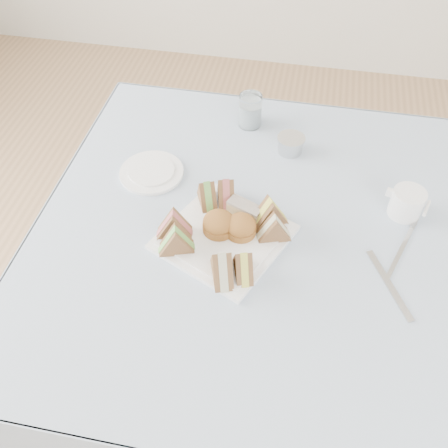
% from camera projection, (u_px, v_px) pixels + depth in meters
% --- Properties ---
extents(floor, '(4.00, 4.00, 0.00)m').
position_uv_depth(floor, '(248.00, 374.00, 1.68)').
color(floor, '#9E7751').
rests_on(floor, ground).
extents(table, '(0.90, 0.90, 0.74)m').
position_uv_depth(table, '(253.00, 317.00, 1.41)').
color(table, brown).
rests_on(table, floor).
extents(tablecloth, '(1.02, 1.02, 0.01)m').
position_uv_depth(tablecloth, '(260.00, 230.00, 1.13)').
color(tablecloth, '#97B6D7').
rests_on(tablecloth, table).
extents(serving_plate, '(0.33, 0.33, 0.01)m').
position_uv_depth(serving_plate, '(224.00, 237.00, 1.10)').
color(serving_plate, white).
rests_on(serving_plate, tablecloth).
extents(sandwich_fl_a, '(0.09, 0.05, 0.07)m').
position_uv_depth(sandwich_fl_a, '(174.00, 223.00, 1.08)').
color(sandwich_fl_a, brown).
rests_on(sandwich_fl_a, serving_plate).
extents(sandwich_fl_b, '(0.09, 0.06, 0.07)m').
position_uv_depth(sandwich_fl_b, '(176.00, 239.00, 1.05)').
color(sandwich_fl_b, brown).
rests_on(sandwich_fl_b, serving_plate).
extents(sandwich_fr_a, '(0.06, 0.08, 0.07)m').
position_uv_depth(sandwich_fr_a, '(243.00, 263.00, 1.01)').
color(sandwich_fr_a, brown).
rests_on(sandwich_fr_a, serving_plate).
extents(sandwich_fr_b, '(0.06, 0.09, 0.07)m').
position_uv_depth(sandwich_fr_b, '(222.00, 264.00, 1.00)').
color(sandwich_fr_b, brown).
rests_on(sandwich_fr_b, serving_plate).
extents(sandwich_bl_a, '(0.06, 0.08, 0.07)m').
position_uv_depth(sandwich_bl_a, '(207.00, 192.00, 1.14)').
color(sandwich_bl_a, brown).
rests_on(sandwich_bl_a, serving_plate).
extents(sandwich_bl_b, '(0.05, 0.08, 0.07)m').
position_uv_depth(sandwich_bl_b, '(226.00, 190.00, 1.15)').
color(sandwich_bl_b, brown).
rests_on(sandwich_bl_b, serving_plate).
extents(sandwich_br_a, '(0.08, 0.06, 0.07)m').
position_uv_depth(sandwich_br_a, '(274.00, 227.00, 1.07)').
color(sandwich_br_a, brown).
rests_on(sandwich_br_a, serving_plate).
extents(sandwich_br_b, '(0.09, 0.07, 0.07)m').
position_uv_depth(sandwich_br_b, '(270.00, 211.00, 1.10)').
color(sandwich_br_b, brown).
rests_on(sandwich_br_b, serving_plate).
extents(scone_left, '(0.10, 0.10, 0.05)m').
position_uv_depth(scone_left, '(219.00, 224.00, 1.09)').
color(scone_left, '#985325').
rests_on(scone_left, serving_plate).
extents(scone_right, '(0.08, 0.08, 0.05)m').
position_uv_depth(scone_right, '(241.00, 227.00, 1.09)').
color(scone_right, '#985325').
rests_on(scone_right, serving_plate).
extents(pastry_slice, '(0.09, 0.06, 0.04)m').
position_uv_depth(pastry_slice, '(245.00, 210.00, 1.12)').
color(pastry_slice, tan).
rests_on(pastry_slice, serving_plate).
extents(side_plate, '(0.20, 0.20, 0.01)m').
position_uv_depth(side_plate, '(152.00, 172.00, 1.25)').
color(side_plate, white).
rests_on(side_plate, tablecloth).
extents(water_glass, '(0.07, 0.07, 0.09)m').
position_uv_depth(water_glass, '(250.00, 111.00, 1.35)').
color(water_glass, white).
rests_on(water_glass, tablecloth).
extents(tea_strainer, '(0.08, 0.08, 0.04)m').
position_uv_depth(tea_strainer, '(291.00, 145.00, 1.29)').
color(tea_strainer, '#BBBBBB').
rests_on(tea_strainer, tablecloth).
extents(knife, '(0.09, 0.17, 0.00)m').
position_uv_depth(knife, '(389.00, 285.00, 1.02)').
color(knife, '#BBBBBB').
rests_on(knife, tablecloth).
extents(fork, '(0.07, 0.16, 0.00)m').
position_uv_depth(fork, '(399.00, 253.00, 1.08)').
color(fork, '#BBBBBB').
rests_on(fork, tablecloth).
extents(creamer_jug, '(0.09, 0.09, 0.07)m').
position_uv_depth(creamer_jug, '(407.00, 203.00, 1.14)').
color(creamer_jug, white).
rests_on(creamer_jug, tablecloth).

